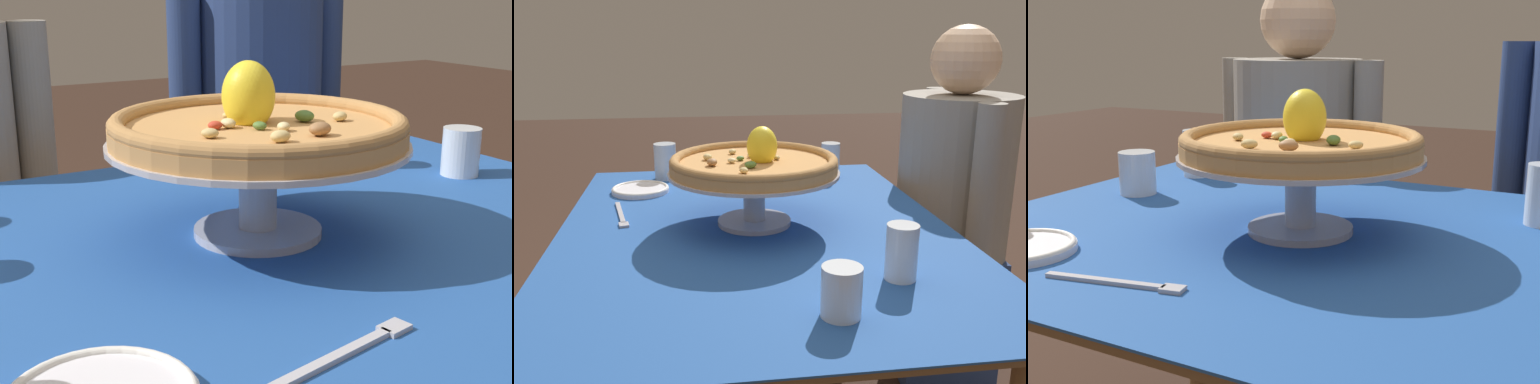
# 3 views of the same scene
# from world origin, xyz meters

# --- Properties ---
(dining_table) EXTENTS (1.27, 0.97, 0.73)m
(dining_table) POSITION_xyz_m (0.00, 0.00, 0.63)
(dining_table) COLOR olive
(dining_table) RESTS_ON ground
(pizza_stand) EXTENTS (0.43, 0.43, 0.14)m
(pizza_stand) POSITION_xyz_m (-0.03, 0.00, 0.83)
(pizza_stand) COLOR #B7B7C1
(pizza_stand) RESTS_ON dining_table
(pizza) EXTENTS (0.41, 0.41, 0.11)m
(pizza) POSITION_xyz_m (-0.03, 0.00, 0.89)
(pizza) COLOR tan
(pizza) RESTS_ON pizza_stand
(water_glass_side_right) EXTENTS (0.07, 0.07, 0.09)m
(water_glass_side_right) POSITION_xyz_m (0.47, 0.09, 0.77)
(water_glass_side_right) COLOR white
(water_glass_side_right) RESTS_ON dining_table
(water_glass_back_right) EXTENTS (0.06, 0.06, 0.11)m
(water_glass_back_right) POSITION_xyz_m (0.34, 0.25, 0.78)
(water_glass_back_right) COLOR white
(water_glass_back_right) RESTS_ON dining_table
(dinner_fork) EXTENTS (0.21, 0.06, 0.01)m
(dinner_fork) POSITION_xyz_m (-0.13, -0.34, 0.73)
(dinner_fork) COLOR #B7B7C1
(dinner_fork) RESTS_ON dining_table
(diner_right) EXTENTS (0.48, 0.34, 1.28)m
(diner_right) POSITION_xyz_m (0.40, 0.72, 0.62)
(diner_right) COLOR gray
(diner_right) RESTS_ON ground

